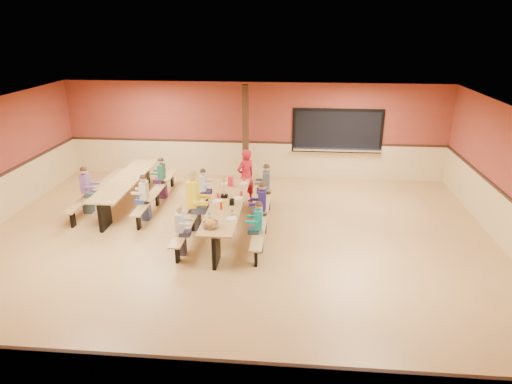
{
  "coord_description": "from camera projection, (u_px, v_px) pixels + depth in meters",
  "views": [
    {
      "loc": [
        1.32,
        -9.05,
        4.74
      ],
      "look_at": [
        0.47,
        0.45,
        1.15
      ],
      "focal_mm": 32.0,
      "sensor_mm": 36.0,
      "label": 1
    }
  ],
  "objects": [
    {
      "name": "place_settings",
      "position": [
        227.0,
        201.0,
        10.67
      ],
      "size": [
        0.65,
        3.3,
        0.11
      ],
      "primitive_type": null,
      "color": "beige",
      "rests_on": "cafeteria_table_main"
    },
    {
      "name": "seated_child_purple_sec",
      "position": [
        86.0,
        190.0,
        11.82
      ],
      "size": [
        0.39,
        0.32,
        1.24
      ],
      "primitive_type": null,
      "color": "#704C7E",
      "rests_on": "ground"
    },
    {
      "name": "room_envelope",
      "position": [
        233.0,
        218.0,
        9.98
      ],
      "size": [
        12.04,
        10.04,
        3.02
      ],
      "color": "brown",
      "rests_on": "ground"
    },
    {
      "name": "ground",
      "position": [
        233.0,
        246.0,
        10.22
      ],
      "size": [
        12.0,
        12.0,
        0.0
      ],
      "primitive_type": "plane",
      "color": "#A5763E",
      "rests_on": "ground"
    },
    {
      "name": "seated_child_white_left",
      "position": [
        180.0,
        230.0,
        9.69
      ],
      "size": [
        0.33,
        0.27,
        1.12
      ],
      "primitive_type": null,
      "color": "silver",
      "rests_on": "ground"
    },
    {
      "name": "seated_child_grey_left",
      "position": [
        204.0,
        190.0,
        12.04
      ],
      "size": [
        0.33,
        0.27,
        1.12
      ],
      "primitive_type": null,
      "color": "silver",
      "rests_on": "ground"
    },
    {
      "name": "condiment_mustard",
      "position": [
        224.0,
        204.0,
        10.41
      ],
      "size": [
        0.06,
        0.06,
        0.17
      ],
      "primitive_type": "cylinder",
      "color": "yellow",
      "rests_on": "cafeteria_table_main"
    },
    {
      "name": "seated_adult_yellow",
      "position": [
        193.0,
        200.0,
        10.83
      ],
      "size": [
        0.51,
        0.42,
        1.49
      ],
      "primitive_type": null,
      "color": "yellow",
      "rests_on": "ground"
    },
    {
      "name": "seated_child_tan_sec",
      "position": [
        145.0,
        198.0,
        11.41
      ],
      "size": [
        0.36,
        0.29,
        1.18
      ],
      "primitive_type": null,
      "color": "beige",
      "rests_on": "ground"
    },
    {
      "name": "standing_woman",
      "position": [
        246.0,
        177.0,
        12.4
      ],
      "size": [
        0.66,
        0.65,
        1.53
      ],
      "primitive_type": "imported",
      "rotation": [
        0.0,
        0.0,
        3.9
      ],
      "color": "#B21421",
      "rests_on": "ground"
    },
    {
      "name": "punch_pitcher",
      "position": [
        231.0,
        182.0,
        11.75
      ],
      "size": [
        0.16,
        0.16,
        0.22
      ],
      "primitive_type": "cylinder",
      "color": "red",
      "rests_on": "cafeteria_table_main"
    },
    {
      "name": "kitchen_pass_through",
      "position": [
        337.0,
        133.0,
        14.1
      ],
      "size": [
        2.78,
        0.28,
        1.38
      ],
      "color": "black",
      "rests_on": "ground"
    },
    {
      "name": "chip_bowl",
      "position": [
        210.0,
        224.0,
        9.39
      ],
      "size": [
        0.32,
        0.32,
        0.15
      ],
      "primitive_type": null,
      "color": "orange",
      "rests_on": "cafeteria_table_main"
    },
    {
      "name": "cafeteria_table_main",
      "position": [
        227.0,
        211.0,
        10.77
      ],
      "size": [
        1.91,
        3.7,
        0.74
      ],
      "color": "#A98343",
      "rests_on": "ground"
    },
    {
      "name": "table_paddle",
      "position": [
        224.0,
        192.0,
        10.98
      ],
      "size": [
        0.16,
        0.16,
        0.56
      ],
      "color": "black",
      "rests_on": "cafeteria_table_main"
    },
    {
      "name": "napkin_dispenser",
      "position": [
        232.0,
        202.0,
        10.57
      ],
      "size": [
        0.1,
        0.14,
        0.13
      ],
      "primitive_type": "cube",
      "color": "black",
      "rests_on": "cafeteria_table_main"
    },
    {
      "name": "structural_post",
      "position": [
        245.0,
        135.0,
        13.81
      ],
      "size": [
        0.18,
        0.18,
        3.0
      ],
      "primitive_type": "cube",
      "color": "#321D10",
      "rests_on": "ground"
    },
    {
      "name": "seated_child_teal_right",
      "position": [
        259.0,
        227.0,
        9.8
      ],
      "size": [
        0.34,
        0.28,
        1.16
      ],
      "primitive_type": null,
      "color": "#118C8B",
      "rests_on": "ground"
    },
    {
      "name": "seated_child_navy_right",
      "position": [
        262.0,
        208.0,
        10.72
      ],
      "size": [
        0.39,
        0.32,
        1.24
      ],
      "primitive_type": null,
      "color": "#1F1750",
      "rests_on": "ground"
    },
    {
      "name": "cafeteria_table_second",
      "position": [
        127.0,
        186.0,
        12.4
      ],
      "size": [
        1.91,
        3.7,
        0.74
      ],
      "color": "#A98343",
      "rests_on": "ground"
    },
    {
      "name": "seated_child_char_right",
      "position": [
        266.0,
        187.0,
        12.06
      ],
      "size": [
        0.38,
        0.31,
        1.23
      ],
      "primitive_type": null,
      "color": "#454B4E",
      "rests_on": "ground"
    },
    {
      "name": "seated_child_green_sec",
      "position": [
        162.0,
        178.0,
        12.84
      ],
      "size": [
        0.35,
        0.29,
        1.17
      ],
      "primitive_type": null,
      "color": "#2A6B51",
      "rests_on": "ground"
    },
    {
      "name": "condiment_ketchup",
      "position": [
        221.0,
        206.0,
        10.29
      ],
      "size": [
        0.06,
        0.06,
        0.17
      ],
      "primitive_type": "cylinder",
      "color": "#B2140F",
      "rests_on": "cafeteria_table_main"
    }
  ]
}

